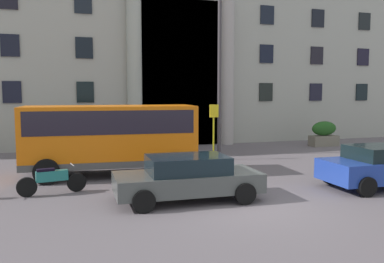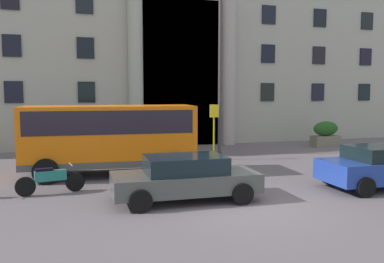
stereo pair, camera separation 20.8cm
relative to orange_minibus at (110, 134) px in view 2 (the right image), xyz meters
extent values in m
cube|color=#5F565B|center=(3.23, -5.50, -1.65)|extent=(80.00, 64.00, 0.12)
cube|color=#9E9C91|center=(3.23, 12.00, 5.64)|extent=(36.90, 9.00, 14.46)
cube|color=black|center=(5.05, 7.56, 2.70)|extent=(4.80, 0.12, 8.59)
cylinder|color=#9EA195|center=(2.23, 7.25, 2.70)|extent=(0.83, 0.83, 8.59)
cylinder|color=#A29995|center=(7.87, 7.25, 2.70)|extent=(0.83, 0.83, 8.59)
cube|color=black|center=(-4.15, 7.46, 1.59)|extent=(0.92, 0.08, 1.14)
cube|color=black|center=(-0.46, 7.46, 1.59)|extent=(0.92, 0.08, 1.14)
cube|color=black|center=(10.61, 7.46, 1.59)|extent=(0.92, 0.08, 1.14)
cube|color=black|center=(14.30, 7.46, 1.59)|extent=(0.92, 0.08, 1.14)
cube|color=black|center=(17.99, 7.46, 1.59)|extent=(0.92, 0.08, 1.14)
cube|color=black|center=(-4.15, 7.46, 3.97)|extent=(0.92, 0.08, 1.14)
cube|color=black|center=(-0.46, 7.46, 3.97)|extent=(0.92, 0.08, 1.14)
cube|color=black|center=(10.61, 7.46, 3.97)|extent=(0.92, 0.08, 1.14)
cube|color=black|center=(14.30, 7.46, 3.97)|extent=(0.92, 0.08, 1.14)
cube|color=black|center=(17.99, 7.46, 3.97)|extent=(0.92, 0.08, 1.14)
cube|color=black|center=(-0.46, 7.46, 6.36)|extent=(0.92, 0.08, 1.14)
cube|color=black|center=(10.61, 7.46, 6.36)|extent=(0.92, 0.08, 1.14)
cube|color=black|center=(14.30, 7.46, 6.36)|extent=(0.92, 0.08, 1.14)
cube|color=black|center=(17.99, 7.46, 6.36)|extent=(0.92, 0.08, 1.14)
cube|color=orange|center=(-0.01, 0.00, -0.04)|extent=(6.49, 2.75, 2.21)
cube|color=black|center=(-0.01, 0.00, 0.50)|extent=(6.11, 2.75, 0.85)
cube|color=black|center=(3.08, -0.24, 0.32)|extent=(0.21, 1.91, 1.06)
cube|color=#4A4947|center=(-0.01, 0.00, -1.02)|extent=(6.49, 2.79, 0.24)
cylinder|color=black|center=(2.29, 0.96, -1.14)|extent=(0.92, 0.35, 0.90)
cylinder|color=black|center=(2.11, -1.30, -1.14)|extent=(0.92, 0.35, 0.90)
cylinder|color=black|center=(-2.13, 1.30, -1.14)|extent=(0.92, 0.35, 0.90)
cylinder|color=black|center=(-2.30, -0.96, -1.14)|extent=(0.92, 0.35, 0.90)
cylinder|color=#9E9C15|center=(5.00, 2.07, -0.32)|extent=(0.08, 0.08, 2.55)
cube|color=yellow|center=(5.00, 2.04, 0.71)|extent=(0.44, 0.03, 0.60)
cube|color=#716B5B|center=(12.98, 4.66, -1.28)|extent=(1.68, 0.73, 0.62)
ellipsoid|color=#204E1B|center=(12.98, 4.66, -0.55)|extent=(1.62, 0.65, 0.85)
cube|color=#716D5B|center=(-2.42, 5.31, -1.35)|extent=(1.51, 0.86, 0.48)
ellipsoid|color=#15431D|center=(-2.42, 5.31, -0.73)|extent=(1.45, 0.78, 0.77)
cube|color=#474B49|center=(1.69, -4.38, -1.05)|extent=(4.29, 1.93, 0.55)
cube|color=black|center=(1.69, -4.38, -0.52)|extent=(2.34, 1.65, 0.50)
cylinder|color=black|center=(3.16, -3.53, -1.28)|extent=(0.63, 0.22, 0.62)
cylinder|color=black|center=(3.10, -5.32, -1.28)|extent=(0.63, 0.22, 0.62)
cylinder|color=black|center=(0.28, -3.44, -1.28)|extent=(0.63, 0.22, 0.62)
cylinder|color=black|center=(0.22, -5.23, -1.28)|extent=(0.63, 0.22, 0.62)
cube|color=#203B9A|center=(8.39, -4.84, -0.98)|extent=(4.16, 1.93, 0.68)
cube|color=black|center=(8.39, -4.84, -0.42)|extent=(2.26, 1.65, 0.45)
cylinder|color=black|center=(7.02, -3.90, -1.28)|extent=(0.63, 0.22, 0.62)
cylinder|color=black|center=(6.97, -5.71, -1.28)|extent=(0.63, 0.22, 0.62)
cylinder|color=black|center=(-1.37, -2.28, -1.29)|extent=(0.61, 0.19, 0.60)
cylinder|color=black|center=(-2.83, -2.52, -1.29)|extent=(0.61, 0.21, 0.60)
cube|color=#1E6B67|center=(-2.10, -2.40, -1.01)|extent=(0.97, 0.39, 0.32)
cube|color=black|center=(-2.28, -2.43, -0.83)|extent=(0.55, 0.28, 0.12)
cylinder|color=#A5A5A8|center=(-1.49, -2.30, -0.71)|extent=(0.12, 0.55, 0.03)
cylinder|color=#3D383C|center=(5.83, 3.47, 2.54)|extent=(0.18, 0.18, 8.26)
camera|label=1|loc=(-1.81, -15.51, 1.56)|focal=37.90mm
camera|label=2|loc=(-1.61, -15.57, 1.56)|focal=37.90mm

